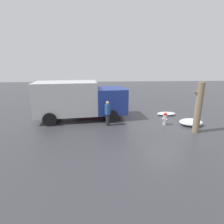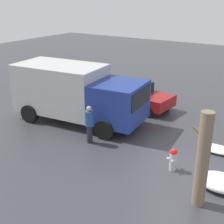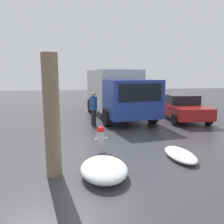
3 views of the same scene
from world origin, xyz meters
name	(u,v)px [view 1 (image 1 of 3)]	position (x,y,z in m)	size (l,w,h in m)	color
ground_plane	(164,125)	(0.00, 0.00, 0.00)	(60.00, 60.00, 0.00)	#38383D
fire_hydrant	(165,119)	(0.00, 0.00, 0.45)	(0.37, 0.47, 0.87)	#B7B7BC
tree_trunk	(198,108)	(-1.40, 1.38, 1.52)	(0.59, 0.39, 3.01)	#7F6B51
delivery_truck	(79,99)	(5.85, -1.78, 1.51)	(6.67, 3.23, 2.78)	navy
pedestrian	(108,112)	(3.86, -0.16, 0.91)	(0.36, 0.36, 1.67)	#23232D
parked_car	(98,100)	(4.58, -5.18, 0.72)	(4.57, 2.31, 1.40)	maroon
snow_pile_by_hydrant	(166,114)	(-0.98, -2.29, 0.12)	(1.48, 0.75, 0.24)	white
snow_pile_curbside	(191,122)	(-1.75, 0.16, 0.21)	(1.53, 1.16, 0.41)	white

